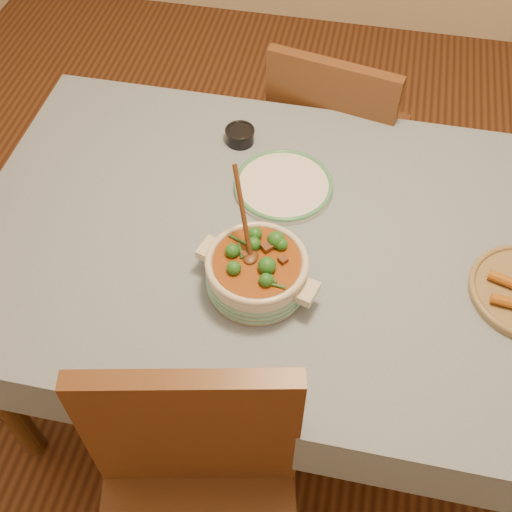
{
  "coord_description": "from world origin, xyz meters",
  "views": [
    {
      "loc": [
        0.15,
        -1.07,
        2.06
      ],
      "look_at": [
        -0.04,
        -0.14,
        0.84
      ],
      "focal_mm": 45.0,
      "sensor_mm": 36.0,
      "label": 1
    }
  ],
  "objects_px": {
    "dining_table": "(282,258)",
    "chair_far": "(334,140)",
    "white_plate": "(283,185)",
    "condiment_bowl": "(240,135)",
    "stew_casserole": "(257,270)"
  },
  "relations": [
    {
      "from": "white_plate",
      "to": "chair_far",
      "type": "relative_size",
      "value": 0.32
    },
    {
      "from": "dining_table",
      "to": "chair_far",
      "type": "bearing_deg",
      "value": 83.83
    },
    {
      "from": "stew_casserole",
      "to": "condiment_bowl",
      "type": "xyz_separation_m",
      "value": [
        -0.16,
        0.51,
        -0.04
      ]
    },
    {
      "from": "dining_table",
      "to": "chair_far",
      "type": "height_order",
      "value": "chair_far"
    },
    {
      "from": "dining_table",
      "to": "white_plate",
      "type": "height_order",
      "value": "white_plate"
    },
    {
      "from": "chair_far",
      "to": "stew_casserole",
      "type": "bearing_deg",
      "value": 94.1
    },
    {
      "from": "dining_table",
      "to": "chair_far",
      "type": "distance_m",
      "value": 0.69
    },
    {
      "from": "stew_casserole",
      "to": "white_plate",
      "type": "distance_m",
      "value": 0.34
    },
    {
      "from": "white_plate",
      "to": "condiment_bowl",
      "type": "distance_m",
      "value": 0.23
    },
    {
      "from": "white_plate",
      "to": "condiment_bowl",
      "type": "height_order",
      "value": "condiment_bowl"
    },
    {
      "from": "dining_table",
      "to": "white_plate",
      "type": "relative_size",
      "value": 5.82
    },
    {
      "from": "dining_table",
      "to": "white_plate",
      "type": "distance_m",
      "value": 0.2
    },
    {
      "from": "condiment_bowl",
      "to": "chair_far",
      "type": "bearing_deg",
      "value": 51.28
    },
    {
      "from": "stew_casserole",
      "to": "white_plate",
      "type": "relative_size",
      "value": 1.1
    },
    {
      "from": "condiment_bowl",
      "to": "chair_far",
      "type": "relative_size",
      "value": 0.11
    }
  ]
}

